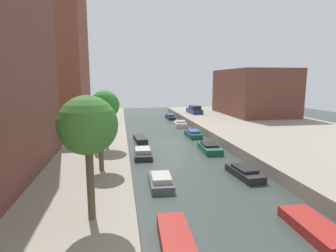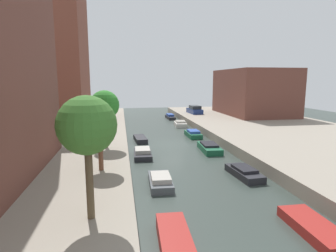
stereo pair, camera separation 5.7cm
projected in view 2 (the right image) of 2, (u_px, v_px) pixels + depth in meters
The scene contains 19 objects.
ground_plane at pixel (172, 144), 31.08m from camera, with size 84.00×84.00×0.00m, color #333D38.
quay_left at pixel (29, 145), 28.50m from camera, with size 20.00×64.00×1.00m, color gray.
quay_right at pixel (293, 135), 33.50m from camera, with size 20.00×64.00×1.00m, color gray.
apartment_tower_far at pixel (51, 41), 42.90m from camera, with size 10.00×12.68×24.27m, color brown.
low_block_right at pixel (253, 92), 49.72m from camera, with size 10.00×15.20×8.00m, color brown.
street_tree_0 at pixel (87, 126), 11.73m from camera, with size 2.56×2.56×5.50m.
street_tree_1 at pixel (100, 127), 18.56m from camera, with size 2.30×2.30×4.20m.
street_tree_2 at pixel (105, 105), 24.80m from camera, with size 2.63×2.63×5.23m.
parked_car at pixel (195, 110), 51.51m from camera, with size 2.09×4.78×1.48m.
moored_boat_left_0 at pixel (175, 240), 11.84m from camera, with size 1.49×3.68×0.69m.
moored_boat_left_1 at pixel (160, 181), 18.82m from camera, with size 1.64×3.59×0.81m.
moored_boat_left_2 at pixel (143, 153), 25.91m from camera, with size 1.75×3.63×0.81m.
moored_boat_left_3 at pixel (140, 139), 32.50m from camera, with size 1.50×3.61×0.54m.
moored_boat_right_0 at pixel (315, 228), 12.92m from camera, with size 1.65×3.91×0.52m.
moored_boat_right_1 at pixel (244, 173), 20.55m from camera, with size 1.70×3.74×0.74m.
moored_boat_right_2 at pixel (209, 148), 28.02m from camera, with size 1.91×4.31×0.79m.
moored_boat_right_3 at pixel (193, 134), 35.04m from camera, with size 1.51×3.67×0.87m.
moored_boat_right_4 at pixel (180, 124), 43.15m from camera, with size 1.91×3.64×0.87m.
moored_boat_right_5 at pixel (170, 117), 51.72m from camera, with size 1.32×4.58×0.87m.
Camera 2 is at (-5.54, -29.82, 7.10)m, focal length 29.57 mm.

